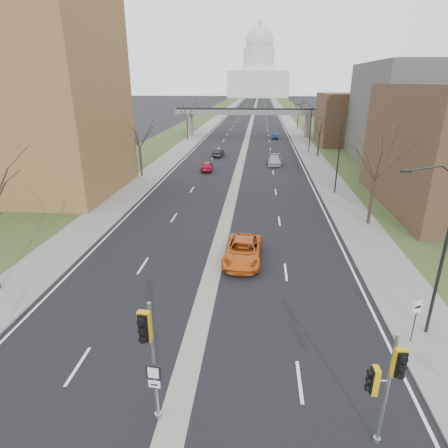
# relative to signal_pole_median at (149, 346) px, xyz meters

# --- Properties ---
(ground) EXTENTS (700.00, 700.00, 0.00)m
(ground) POSITION_rel_signal_pole_median_xyz_m (0.66, 0.65, -3.60)
(ground) COLOR black
(ground) RESTS_ON ground
(road_surface) EXTENTS (20.00, 600.00, 0.01)m
(road_surface) POSITION_rel_signal_pole_median_xyz_m (0.66, 150.65, -3.60)
(road_surface) COLOR black
(road_surface) RESTS_ON ground
(median_strip) EXTENTS (1.20, 600.00, 0.02)m
(median_strip) POSITION_rel_signal_pole_median_xyz_m (0.66, 150.65, -3.60)
(median_strip) COLOR gray
(median_strip) RESTS_ON ground
(sidewalk_right) EXTENTS (4.00, 600.00, 0.12)m
(sidewalk_right) POSITION_rel_signal_pole_median_xyz_m (12.66, 150.65, -3.54)
(sidewalk_right) COLOR gray
(sidewalk_right) RESTS_ON ground
(sidewalk_left) EXTENTS (4.00, 600.00, 0.12)m
(sidewalk_left) POSITION_rel_signal_pole_median_xyz_m (-11.34, 150.65, -3.54)
(sidewalk_left) COLOR gray
(sidewalk_left) RESTS_ON ground
(grass_verge_right) EXTENTS (8.00, 600.00, 0.10)m
(grass_verge_right) POSITION_rel_signal_pole_median_xyz_m (18.66, 150.65, -3.55)
(grass_verge_right) COLOR #32431E
(grass_verge_right) RESTS_ON ground
(grass_verge_left) EXTENTS (8.00, 600.00, 0.10)m
(grass_verge_left) POSITION_rel_signal_pole_median_xyz_m (-17.34, 150.65, -3.55)
(grass_verge_left) COLOR #32431E
(grass_verge_left) RESTS_ON ground
(commercial_block_mid) EXTENTS (18.00, 22.00, 15.00)m
(commercial_block_mid) POSITION_rel_signal_pole_median_xyz_m (28.66, 52.65, 3.90)
(commercial_block_mid) COLOR #585650
(commercial_block_mid) RESTS_ON ground
(commercial_block_far) EXTENTS (14.00, 14.00, 10.00)m
(commercial_block_far) POSITION_rel_signal_pole_median_xyz_m (22.66, 70.65, 1.40)
(commercial_block_far) COLOR #503725
(commercial_block_far) RESTS_ON ground
(pedestrian_bridge) EXTENTS (34.00, 3.00, 6.45)m
(pedestrian_bridge) POSITION_rel_signal_pole_median_xyz_m (0.66, 80.65, 1.24)
(pedestrian_bridge) COLOR slate
(pedestrian_bridge) RESTS_ON ground
(capitol) EXTENTS (48.00, 42.00, 55.75)m
(capitol) POSITION_rel_signal_pole_median_xyz_m (0.66, 320.65, 15.00)
(capitol) COLOR silver
(capitol) RESTS_ON ground
(streetlight_near) EXTENTS (2.61, 0.20, 8.70)m
(streetlight_near) POSITION_rel_signal_pole_median_xyz_m (11.65, 6.65, 3.35)
(streetlight_near) COLOR black
(streetlight_near) RESTS_ON sidewalk_right
(streetlight_mid) EXTENTS (2.61, 0.20, 8.70)m
(streetlight_mid) POSITION_rel_signal_pole_median_xyz_m (11.65, 32.65, 3.35)
(streetlight_mid) COLOR black
(streetlight_mid) RESTS_ON sidewalk_right
(streetlight_far) EXTENTS (2.61, 0.20, 8.70)m
(streetlight_far) POSITION_rel_signal_pole_median_xyz_m (11.65, 58.65, 3.35)
(streetlight_far) COLOR black
(streetlight_far) RESTS_ON sidewalk_right
(tree_left_b) EXTENTS (6.75, 6.75, 8.81)m
(tree_left_b) POSITION_rel_signal_pole_median_xyz_m (-12.34, 38.65, 2.63)
(tree_left_b) COLOR #382B21
(tree_left_b) RESTS_ON sidewalk_left
(tree_left_c) EXTENTS (7.65, 7.65, 9.99)m
(tree_left_c) POSITION_rel_signal_pole_median_xyz_m (-12.34, 72.65, 3.44)
(tree_left_c) COLOR #382B21
(tree_left_c) RESTS_ON sidewalk_left
(tree_right_a) EXTENTS (7.20, 7.20, 9.40)m
(tree_right_a) POSITION_rel_signal_pole_median_xyz_m (13.66, 22.65, 3.04)
(tree_right_a) COLOR #382B21
(tree_right_a) RESTS_ON sidewalk_right
(tree_right_b) EXTENTS (6.30, 6.30, 8.22)m
(tree_right_b) POSITION_rel_signal_pole_median_xyz_m (13.66, 55.65, 2.22)
(tree_right_b) COLOR #382B21
(tree_right_b) RESTS_ON sidewalk_right
(tree_right_c) EXTENTS (7.65, 7.65, 9.99)m
(tree_right_c) POSITION_rel_signal_pole_median_xyz_m (13.66, 95.65, 3.44)
(tree_right_c) COLOR #382B21
(tree_right_c) RESTS_ON sidewalk_right
(signal_pole_median) EXTENTS (0.60, 0.85, 5.17)m
(signal_pole_median) POSITION_rel_signal_pole_median_xyz_m (0.00, 0.00, 0.00)
(signal_pole_median) COLOR gray
(signal_pole_median) RESTS_ON ground
(signal_pole_right) EXTENTS (0.85, 0.81, 4.67)m
(signal_pole_right) POSITION_rel_signal_pole_median_xyz_m (8.00, -0.18, -0.54)
(signal_pole_right) COLOR gray
(signal_pole_right) RESTS_ON ground
(speed_limit_sign) EXTENTS (0.47, 0.23, 2.33)m
(speed_limit_sign) POSITION_rel_signal_pole_median_xyz_m (11.38, 5.77, -1.88)
(speed_limit_sign) COLOR black
(speed_limit_sign) RESTS_ON sidewalk_right
(car_left_near) EXTENTS (1.92, 4.15, 1.38)m
(car_left_near) POSITION_rel_signal_pole_median_xyz_m (-3.95, 43.04, -2.91)
(car_left_near) COLOR #AD1332
(car_left_near) RESTS_ON ground
(car_left_far) EXTENTS (1.85, 4.18, 1.33)m
(car_left_far) POSITION_rel_signal_pole_median_xyz_m (-3.50, 54.27, -2.93)
(car_left_far) COLOR black
(car_left_far) RESTS_ON ground
(car_right_near) EXTENTS (2.81, 5.73, 1.57)m
(car_right_near) POSITION_rel_signal_pole_median_xyz_m (2.66, 14.17, -2.82)
(car_right_near) COLOR #C95615
(car_right_near) RESTS_ON ground
(car_right_mid) EXTENTS (2.07, 4.93, 1.42)m
(car_right_mid) POSITION_rel_signal_pole_median_xyz_m (5.99, 48.22, -2.89)
(car_right_mid) COLOR #A2A0A8
(car_right_mid) RESTS_ON ground
(car_right_far) EXTENTS (1.64, 3.81, 1.28)m
(car_right_far) POSITION_rel_signal_pole_median_xyz_m (7.00, 76.79, -2.96)
(car_right_far) COLOR navy
(car_right_far) RESTS_ON ground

